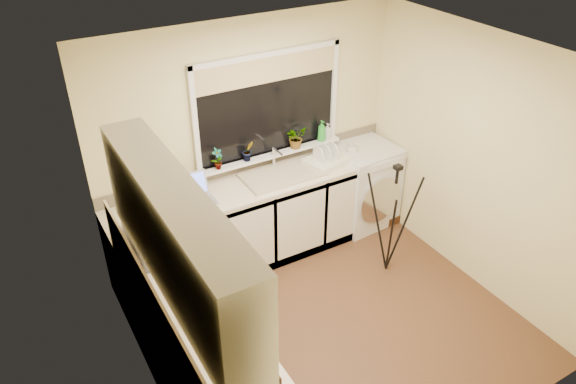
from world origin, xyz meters
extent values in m
plane|color=brown|center=(0.00, 0.00, 0.00)|extent=(3.20, 3.20, 0.00)
plane|color=white|center=(0.00, 0.00, 2.45)|extent=(3.20, 3.20, 0.00)
plane|color=beige|center=(0.00, 1.50, 1.23)|extent=(3.20, 0.00, 3.20)
plane|color=beige|center=(0.00, -1.50, 1.23)|extent=(3.20, 0.00, 3.20)
plane|color=beige|center=(-1.60, 0.00, 1.23)|extent=(0.00, 3.00, 3.00)
plane|color=beige|center=(1.60, 0.00, 1.23)|extent=(0.00, 3.00, 3.00)
cube|color=silver|center=(-0.33, 1.20, 0.43)|extent=(2.55, 0.60, 0.86)
cube|color=silver|center=(-1.30, -0.30, 0.43)|extent=(0.54, 2.40, 0.86)
cube|color=beige|center=(0.00, 1.20, 0.88)|extent=(3.20, 0.60, 0.04)
cube|color=beige|center=(-1.30, -0.30, 0.88)|extent=(0.60, 2.40, 0.04)
cube|color=silver|center=(-1.44, -0.45, 1.80)|extent=(0.28, 1.90, 0.70)
cube|color=beige|center=(-1.59, -0.30, 1.12)|extent=(0.02, 2.40, 0.45)
cube|color=beige|center=(0.00, 1.49, 0.97)|extent=(3.20, 0.02, 0.14)
cube|color=black|center=(0.20, 1.49, 1.55)|extent=(1.50, 0.02, 1.00)
cube|color=tan|center=(0.20, 1.46, 1.92)|extent=(1.50, 0.02, 0.25)
cube|color=white|center=(0.20, 1.43, 1.04)|extent=(1.60, 0.14, 0.03)
cube|color=tan|center=(0.20, 1.20, 0.91)|extent=(0.82, 0.46, 0.03)
cylinder|color=silver|center=(0.20, 1.38, 1.02)|extent=(0.03, 0.03, 0.24)
cube|color=silver|center=(1.23, 1.21, 0.47)|extent=(0.71, 0.68, 0.94)
cube|color=#9B9AA2|center=(-0.74, 1.14, 0.91)|extent=(0.33, 0.24, 0.02)
cube|color=#566DE9|center=(-0.73, 1.31, 1.02)|extent=(0.33, 0.10, 0.22)
cylinder|color=white|center=(-1.18, 0.06, 1.01)|extent=(0.17, 0.17, 0.22)
cube|color=silver|center=(0.72, 1.18, 0.93)|extent=(0.50, 0.42, 0.07)
cylinder|color=white|center=(-1.23, -0.99, 0.98)|extent=(0.11, 0.11, 0.16)
cylinder|color=silver|center=(-1.32, -0.22, 0.96)|extent=(0.08, 0.08, 0.11)
imported|color=white|center=(-1.31, 0.66, 1.04)|extent=(0.37, 0.53, 0.28)
imported|color=#999999|center=(-0.41, 1.40, 1.16)|extent=(0.14, 0.12, 0.23)
imported|color=#999999|center=(-0.07, 1.41, 1.16)|extent=(0.12, 0.09, 0.21)
imported|color=#999999|center=(0.48, 1.41, 1.17)|extent=(0.24, 0.22, 0.24)
imported|color=green|center=(0.80, 1.41, 1.16)|extent=(0.09, 0.09, 0.23)
imported|color=#999999|center=(0.89, 1.43, 1.14)|extent=(0.10, 0.10, 0.17)
imported|color=beige|center=(1.07, 1.22, 0.95)|extent=(0.17, 0.17, 0.10)
imported|color=beige|center=(-1.26, -0.87, 0.94)|extent=(0.10, 0.10, 0.09)
camera|label=1|loc=(-2.16, -2.96, 3.68)|focal=34.17mm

